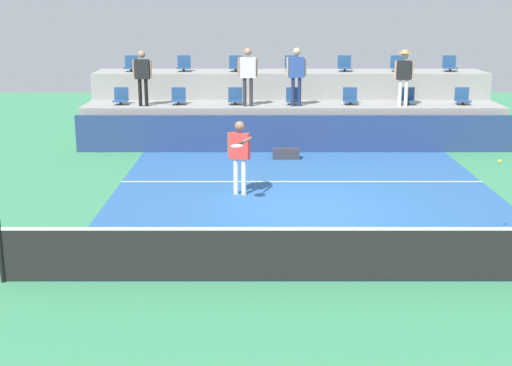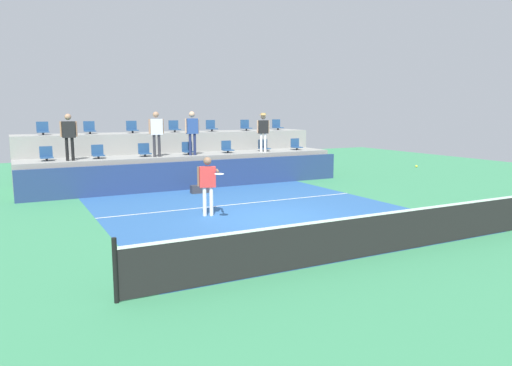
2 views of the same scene
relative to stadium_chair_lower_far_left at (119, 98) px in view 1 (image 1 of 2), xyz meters
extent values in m
plane|color=#388456|center=(5.35, -7.23, -1.46)|extent=(40.00, 40.00, 0.00)
cube|color=#285693|center=(5.35, -6.23, -1.46)|extent=(9.00, 10.00, 0.01)
cube|color=white|center=(5.35, -4.83, -1.46)|extent=(9.00, 0.06, 0.00)
cube|color=black|center=(5.35, -11.23, -1.01)|extent=(10.40, 0.01, 0.87)
cube|color=white|center=(5.35, -11.23, -0.57)|extent=(10.40, 0.02, 0.05)
cube|color=navy|center=(5.35, -1.23, -0.91)|extent=(13.00, 0.16, 1.10)
cube|color=gray|center=(5.35, 0.07, -0.84)|extent=(13.00, 1.80, 1.25)
cube|color=gray|center=(5.35, 1.87, -0.41)|extent=(13.00, 1.80, 2.10)
cylinder|color=#2D2D33|center=(0.00, -0.08, -0.16)|extent=(0.08, 0.08, 0.10)
cube|color=navy|center=(0.00, -0.08, -0.09)|extent=(0.44, 0.40, 0.04)
cube|color=navy|center=(0.00, 0.10, 0.12)|extent=(0.44, 0.04, 0.38)
cylinder|color=#2D2D33|center=(1.79, -0.08, -0.16)|extent=(0.08, 0.08, 0.10)
cube|color=navy|center=(1.79, -0.08, -0.09)|extent=(0.44, 0.40, 0.04)
cube|color=navy|center=(1.79, 0.10, 0.12)|extent=(0.44, 0.04, 0.38)
cylinder|color=#2D2D33|center=(3.56, -0.08, -0.16)|extent=(0.08, 0.08, 0.10)
cube|color=navy|center=(3.56, -0.08, -0.09)|extent=(0.44, 0.40, 0.04)
cube|color=navy|center=(3.56, 0.10, 0.12)|extent=(0.44, 0.04, 0.38)
cylinder|color=#2D2D33|center=(5.37, -0.08, -0.16)|extent=(0.08, 0.08, 0.10)
cube|color=navy|center=(5.37, -0.08, -0.09)|extent=(0.44, 0.40, 0.04)
cube|color=navy|center=(5.37, 0.10, 0.12)|extent=(0.44, 0.04, 0.38)
cylinder|color=#2D2D33|center=(7.15, -0.08, -0.16)|extent=(0.08, 0.08, 0.10)
cube|color=navy|center=(7.15, -0.08, -0.09)|extent=(0.44, 0.40, 0.04)
cube|color=navy|center=(7.15, 0.10, 0.12)|extent=(0.44, 0.04, 0.38)
cylinder|color=#2D2D33|center=(8.95, -0.08, -0.16)|extent=(0.08, 0.08, 0.10)
cube|color=navy|center=(8.95, -0.08, -0.09)|extent=(0.44, 0.40, 0.04)
cube|color=navy|center=(8.95, 0.10, 0.12)|extent=(0.44, 0.04, 0.38)
cylinder|color=#2D2D33|center=(10.65, -0.08, -0.16)|extent=(0.08, 0.08, 0.10)
cube|color=navy|center=(10.65, -0.08, -0.09)|extent=(0.44, 0.40, 0.04)
cube|color=navy|center=(10.65, 0.10, 0.12)|extent=(0.44, 0.04, 0.38)
cylinder|color=#2D2D33|center=(0.05, 1.72, 0.69)|extent=(0.08, 0.08, 0.10)
cube|color=navy|center=(0.05, 1.72, 0.76)|extent=(0.44, 0.40, 0.04)
cube|color=navy|center=(0.05, 1.90, 0.97)|extent=(0.44, 0.04, 0.38)
cylinder|color=#2D2D33|center=(1.80, 1.72, 0.69)|extent=(0.08, 0.08, 0.10)
cube|color=navy|center=(1.80, 1.72, 0.76)|extent=(0.44, 0.40, 0.04)
cube|color=navy|center=(1.80, 1.90, 0.97)|extent=(0.44, 0.04, 0.38)
cylinder|color=#2D2D33|center=(3.53, 1.72, 0.69)|extent=(0.08, 0.08, 0.10)
cube|color=navy|center=(3.53, 1.72, 0.76)|extent=(0.44, 0.40, 0.04)
cube|color=navy|center=(3.53, 1.90, 0.97)|extent=(0.44, 0.04, 0.38)
cylinder|color=#2D2D33|center=(5.39, 1.72, 0.69)|extent=(0.08, 0.08, 0.10)
cube|color=navy|center=(5.39, 1.72, 0.76)|extent=(0.44, 0.40, 0.04)
cube|color=navy|center=(5.39, 1.90, 0.97)|extent=(0.44, 0.04, 0.38)
cylinder|color=#2D2D33|center=(7.17, 1.72, 0.69)|extent=(0.08, 0.08, 0.10)
cube|color=navy|center=(7.17, 1.72, 0.76)|extent=(0.44, 0.40, 0.04)
cube|color=navy|center=(7.17, 1.90, 0.97)|extent=(0.44, 0.04, 0.38)
cylinder|color=#2D2D33|center=(8.94, 1.72, 0.69)|extent=(0.08, 0.08, 0.10)
cube|color=navy|center=(8.94, 1.72, 0.76)|extent=(0.44, 0.40, 0.04)
cube|color=navy|center=(8.94, 1.90, 0.97)|extent=(0.44, 0.04, 0.38)
cylinder|color=#2D2D33|center=(10.68, 1.72, 0.69)|extent=(0.08, 0.08, 0.10)
cube|color=navy|center=(10.68, 1.72, 0.76)|extent=(0.44, 0.40, 0.04)
cube|color=navy|center=(10.68, 1.90, 0.97)|extent=(0.44, 0.04, 0.38)
cylinder|color=white|center=(3.74, -5.96, -1.04)|extent=(0.14, 0.14, 0.85)
cylinder|color=white|center=(3.93, -6.02, -1.04)|extent=(0.14, 0.14, 0.85)
cube|color=red|center=(3.84, -5.99, -0.31)|extent=(0.49, 0.32, 0.60)
sphere|color=#846047|center=(3.84, -5.99, 0.15)|extent=(0.29, 0.29, 0.23)
cylinder|color=#846047|center=(3.59, -5.91, -0.30)|extent=(0.09, 0.09, 0.57)
cylinder|color=#846047|center=(4.00, -6.33, -0.11)|extent=(0.24, 0.53, 0.07)
cylinder|color=black|center=(3.88, -6.68, -0.11)|extent=(0.12, 0.26, 0.04)
ellipsoid|color=silver|center=(3.79, -6.95, -0.11)|extent=(0.35, 0.39, 0.03)
cylinder|color=black|center=(0.67, -0.38, 0.20)|extent=(0.12, 0.12, 0.83)
cylinder|color=black|center=(0.86, -0.39, 0.20)|extent=(0.12, 0.12, 0.83)
cube|color=black|center=(0.76, -0.38, 0.91)|extent=(0.46, 0.22, 0.59)
sphere|color=#A87A5B|center=(0.76, -0.38, 1.36)|extent=(0.24, 0.24, 0.22)
cylinder|color=#A87A5B|center=(0.50, -0.36, 0.93)|extent=(0.08, 0.08, 0.55)
cylinder|color=#A87A5B|center=(1.02, -0.40, 0.93)|extent=(0.08, 0.08, 0.55)
cylinder|color=#2D2D33|center=(3.86, -0.39, 0.22)|extent=(0.12, 0.12, 0.87)
cylinder|color=#2D2D33|center=(4.06, -0.38, 0.22)|extent=(0.12, 0.12, 0.87)
cube|color=white|center=(3.96, -0.38, 0.96)|extent=(0.48, 0.21, 0.61)
sphere|color=#A87A5B|center=(3.96, -0.38, 1.43)|extent=(0.25, 0.25, 0.23)
cylinder|color=#A87A5B|center=(3.69, -0.40, 0.97)|extent=(0.07, 0.07, 0.58)
cylinder|color=#A87A5B|center=(4.23, -0.37, 0.97)|extent=(0.07, 0.07, 0.58)
cylinder|color=navy|center=(5.34, -0.39, 0.22)|extent=(0.12, 0.12, 0.87)
cylinder|color=navy|center=(5.54, -0.38, 0.22)|extent=(0.12, 0.12, 0.87)
cube|color=#2D4C8C|center=(5.44, -0.38, 0.96)|extent=(0.48, 0.21, 0.62)
sphere|color=tan|center=(5.44, -0.38, 1.44)|extent=(0.25, 0.25, 0.24)
cylinder|color=tan|center=(5.17, -0.40, 0.98)|extent=(0.07, 0.07, 0.58)
cylinder|color=tan|center=(5.71, -0.37, 0.98)|extent=(0.07, 0.07, 0.58)
cylinder|color=white|center=(8.62, -0.37, 0.19)|extent=(0.13, 0.13, 0.81)
cylinder|color=white|center=(8.80, -0.40, 0.19)|extent=(0.13, 0.13, 0.81)
cube|color=black|center=(8.71, -0.38, 0.88)|extent=(0.46, 0.25, 0.57)
sphere|color=tan|center=(8.71, -0.38, 1.32)|extent=(0.25, 0.25, 0.22)
cylinder|color=tan|center=(8.46, -0.34, 0.90)|extent=(0.08, 0.08, 0.54)
cylinder|color=tan|center=(8.96, -0.43, 0.90)|extent=(0.08, 0.08, 0.54)
cylinder|color=tan|center=(8.71, -0.38, 1.40)|extent=(0.46, 0.46, 0.01)
cylinder|color=tan|center=(8.71, -0.38, 1.44)|extent=(0.27, 0.27, 0.09)
sphere|color=#CCE033|center=(8.67, -9.26, 0.07)|extent=(0.07, 0.07, 0.07)
cube|color=#333338|center=(5.07, -2.20, -1.31)|extent=(0.76, 0.28, 0.30)
camera|label=1|loc=(4.21, -21.65, 2.90)|focal=48.89mm
camera|label=2|loc=(-1.23, -18.67, 1.57)|focal=33.35mm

